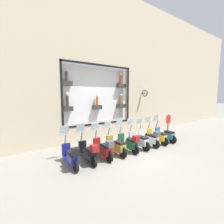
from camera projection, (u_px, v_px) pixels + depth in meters
name	position (u px, v px, depth m)	size (l,w,h in m)	color
ground_plane	(133.00, 155.00, 7.58)	(120.00, 120.00, 0.00)	gray
building_facade	(98.00, 63.00, 9.98)	(1.20, 36.00, 10.16)	beige
scooter_teal_0	(165.00, 135.00, 9.78)	(1.80, 0.61, 1.67)	black
scooter_yellow_1	(157.00, 137.00, 9.35)	(1.81, 0.61, 1.59)	black
scooter_white_2	(149.00, 138.00, 8.85)	(1.80, 0.60, 1.54)	black
scooter_silver_3	(139.00, 141.00, 8.48)	(1.81, 0.60, 1.62)	black
scooter_green_4	(129.00, 143.00, 7.99)	(1.81, 0.61, 1.71)	black
scooter_olive_5	(116.00, 146.00, 7.61)	(1.81, 0.60, 1.57)	black
scooter_red_6	(104.00, 149.00, 7.12)	(1.80, 0.60, 1.58)	black
scooter_black_7	(89.00, 152.00, 6.68)	(1.79, 0.61, 1.64)	black
scooter_navy_8	(71.00, 156.00, 6.24)	(1.80, 0.61, 1.64)	black
shop_sign_post	(168.00, 126.00, 10.31)	(0.36, 0.45, 1.69)	#232326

